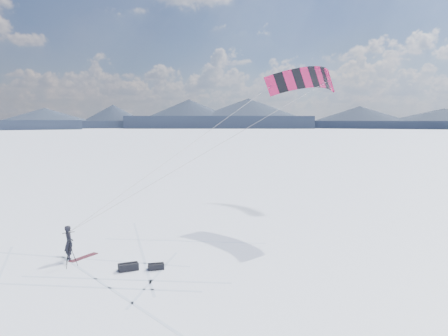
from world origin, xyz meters
TOP-DOWN VIEW (x-y plane):
  - ground at (0.00, 0.00)m, footprint 1800.00×1800.00m
  - horizon_hills at (-0.00, 0.00)m, footprint 704.47×706.88m
  - snow_tracks at (-0.41, -0.64)m, footprint 17.62×14.39m
  - snowkiter at (-0.81, 2.17)m, footprint 0.44×0.62m
  - snowboard at (-0.18, 2.20)m, footprint 1.46×1.02m
  - tripod at (-0.96, 1.24)m, footprint 0.55×0.58m
  - gear_bag_a at (1.09, -0.52)m, footprint 0.86×0.47m
  - gear_bag_b at (2.15, -0.99)m, footprint 0.75×0.51m
  - power_kite at (14.00, 3.76)m, footprint 15.92×5.59m

SIDE VIEW (x-z plane):
  - ground at x=0.00m, z-range 0.00..0.00m
  - snowkiter at x=-0.81m, z-range -0.81..0.81m
  - snow_tracks at x=-0.41m, z-range 0.00..0.01m
  - snowboard at x=-0.18m, z-range 0.00..0.04m
  - gear_bag_b at x=2.15m, z-range -0.02..0.29m
  - gear_bag_a at x=1.09m, z-range -0.02..0.35m
  - tripod at x=-0.96m, z-range 0.17..1.36m
  - horizon_hills at x=0.00m, z-range -0.62..9.82m
  - power_kite at x=14.00m, z-range 4.62..13.06m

